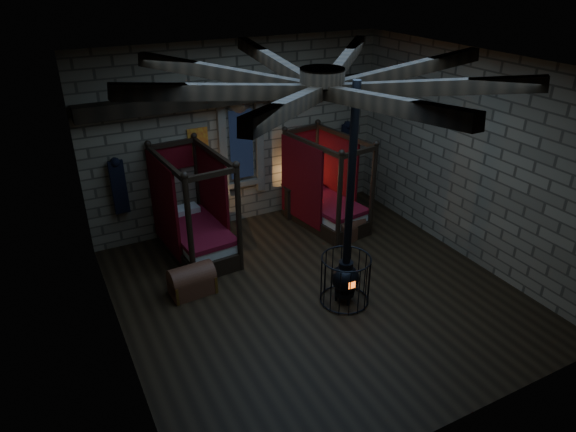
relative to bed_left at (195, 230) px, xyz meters
name	(u,v)px	position (x,y,z in m)	size (l,w,h in m)	color
room	(319,95)	(1.52, -2.39, 3.19)	(7.02, 7.02, 4.29)	black
bed_left	(195,230)	(0.00, 0.00, 0.00)	(1.28, 2.21, 2.23)	black
bed_right	(324,203)	(3.12, -0.09, -0.02)	(1.38, 2.19, 2.15)	black
trunk_left	(192,281)	(-0.55, -1.40, -0.28)	(0.85, 0.56, 0.60)	brown
trunk_right	(348,229)	(3.24, -0.97, -0.31)	(0.83, 0.65, 0.54)	brown
nightstand_left	(211,223)	(0.53, 0.54, -0.22)	(0.48, 0.47, 0.79)	black
nightstand_right	(294,201)	(2.68, 0.59, -0.14)	(0.56, 0.54, 0.87)	black
stove	(345,274)	(1.85, -2.95, 0.03)	(0.91, 0.91, 4.05)	black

